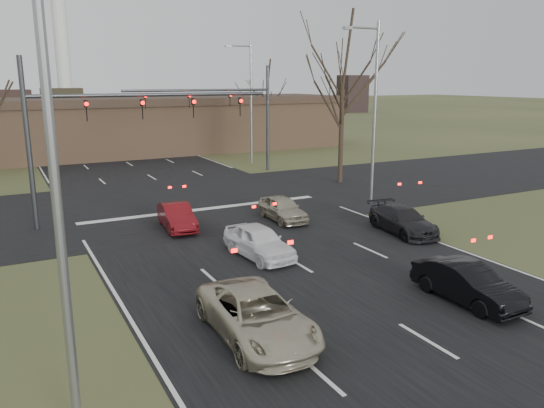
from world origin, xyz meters
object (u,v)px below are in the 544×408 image
at_px(mast_arm_far, 234,106).
at_px(car_red_ahead, 177,217).
at_px(building, 132,125).
at_px(car_silver_suv, 257,315).
at_px(mast_arm_near, 100,119).
at_px(car_silver_ahead, 283,208).
at_px(streetlight_right_far, 249,96).
at_px(car_black_hatch, 467,283).
at_px(streetlight_right_near, 372,105).
at_px(car_white_sedan, 259,241).
at_px(car_charcoal_sedan, 403,220).
at_px(streetlight_left, 64,160).

xyz_separation_m(mast_arm_far, car_red_ahead, (-8.75, -13.04, -4.42)).
distance_m(building, car_silver_suv, 40.13).
distance_m(mast_arm_near, car_silver_ahead, 9.90).
bearing_deg(mast_arm_far, mast_arm_near, -138.78).
height_order(streetlight_right_far, car_silver_ahead, streetlight_right_far).
bearing_deg(car_silver_suv, car_red_ahead, 84.93).
distance_m(streetlight_right_far, car_black_hatch, 30.64).
bearing_deg(car_black_hatch, mast_arm_far, 82.66).
bearing_deg(car_silver_ahead, streetlight_right_near, 11.78).
bearing_deg(car_black_hatch, streetlight_right_far, 77.69).
bearing_deg(car_silver_suv, streetlight_right_near, 44.20).
bearing_deg(car_red_ahead, car_silver_ahead, -4.58).
bearing_deg(car_white_sedan, car_silver_suv, -121.55).
bearing_deg(car_white_sedan, building, 80.23).
distance_m(mast_arm_far, car_black_hatch, 26.13).
height_order(car_silver_suv, car_charcoal_sedan, car_silver_suv).
xyz_separation_m(mast_arm_far, streetlight_right_far, (3.14, 4.00, 0.57)).
height_order(mast_arm_far, car_white_sedan, mast_arm_far).
relative_size(building, car_black_hatch, 11.13).
bearing_deg(mast_arm_near, car_black_hatch, -62.13).
relative_size(car_silver_suv, car_silver_ahead, 1.32).
bearing_deg(streetlight_right_far, streetlight_left, -120.34).
xyz_separation_m(car_black_hatch, car_silver_ahead, (-0.34, 11.59, -0.02)).
bearing_deg(car_charcoal_sedan, streetlight_right_far, 90.43).
relative_size(car_black_hatch, car_silver_ahead, 1.06).
bearing_deg(car_silver_ahead, car_white_sedan, -125.42).
xyz_separation_m(streetlight_left, car_charcoal_sedan, (15.32, 8.46, -4.98)).
distance_m(streetlight_left, car_charcoal_sedan, 18.20).
xyz_separation_m(mast_arm_near, car_white_sedan, (4.30, -8.54, -4.42)).
relative_size(car_silver_suv, car_white_sedan, 1.24).
bearing_deg(car_white_sedan, mast_arm_near, 111.95).
height_order(streetlight_left, streetlight_right_far, same).
bearing_deg(car_silver_ahead, mast_arm_far, 78.60).
height_order(car_charcoal_sedan, car_red_ahead, car_charcoal_sedan).
height_order(mast_arm_far, car_charcoal_sedan, mast_arm_far).
height_order(car_silver_suv, car_silver_ahead, car_silver_suv).
distance_m(car_white_sedan, car_black_hatch, 8.05).
xyz_separation_m(streetlight_left, car_black_hatch, (11.82, 1.44, -4.96)).
xyz_separation_m(mast_arm_near, car_red_ahead, (2.66, -3.04, -4.47)).
distance_m(streetlight_right_near, streetlight_right_far, 17.01).
height_order(building, streetlight_right_far, streetlight_right_far).
height_order(building, car_charcoal_sedan, building).
xyz_separation_m(streetlight_right_near, car_black_hatch, (-5.82, -12.56, -4.96)).
relative_size(streetlight_right_far, car_silver_ahead, 2.78).
distance_m(car_silver_suv, car_silver_ahead, 12.56).
height_order(streetlight_left, car_charcoal_sedan, streetlight_left).
distance_m(streetlight_right_near, car_black_hatch, 14.71).
relative_size(streetlight_left, car_black_hatch, 2.62).
distance_m(car_silver_suv, car_white_sedan, 6.82).
bearing_deg(building, streetlight_left, -104.45).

